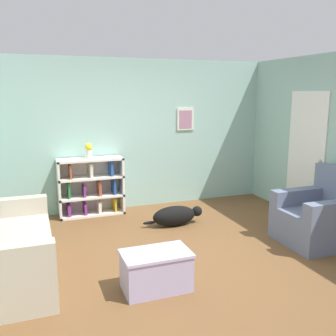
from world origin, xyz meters
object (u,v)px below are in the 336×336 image
Objects in this scene: couch at (5,250)px; coffee_table at (156,269)px; dog at (176,216)px; vase at (89,150)px; recliner_chair at (320,217)px; bookshelf at (91,187)px.

couch is 1.67m from coffee_table.
vase is at bearing 139.27° from dog.
couch is 1.74× the size of recliner_chair.
couch is 2.56m from dog.
couch is 1.85× the size of dog.
bookshelf is 1.12× the size of dog.
vase is at bearing 95.33° from coffee_table.
coffee_table is (0.23, -2.73, -0.25)m from bookshelf.
couch reaches higher than coffee_table.
recliner_chair is 2.08m from dog.
coffee_table is at bearing -117.45° from dog.
dog is at bearing -41.85° from bookshelf.
dog is 1.78m from vase.
recliner_chair reaches higher than dog.
bookshelf is 1.55m from dog.
vase is at bearing 140.59° from recliner_chair.
couch is 2.41m from vase.
recliner_chair is at bearing -38.44° from dog.
vase reaches higher than bookshelf.
coffee_table is at bearing -84.67° from vase.
dog is (0.89, 1.72, -0.06)m from coffee_table.
dog is (-1.62, 1.29, -0.20)m from recliner_chair.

